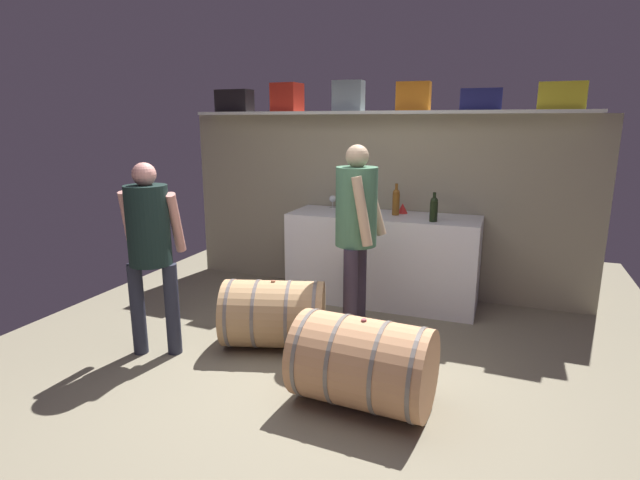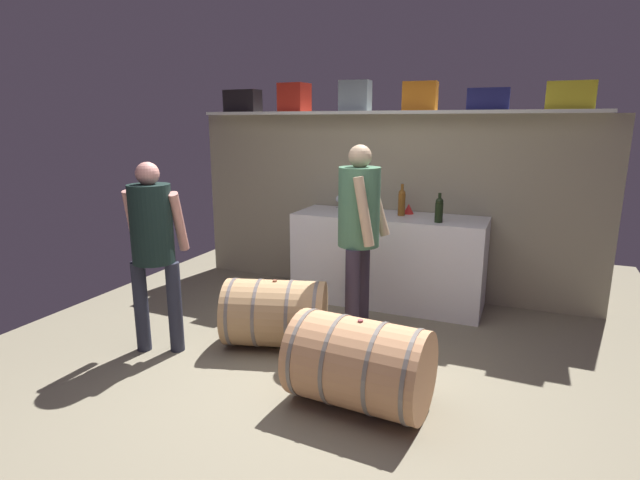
{
  "view_description": "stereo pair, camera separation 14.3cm",
  "coord_description": "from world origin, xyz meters",
  "views": [
    {
      "loc": [
        1.33,
        -3.07,
        1.91
      ],
      "look_at": [
        0.03,
        0.4,
        1.03
      ],
      "focal_mm": 28.0,
      "sensor_mm": 36.0,
      "label": 1
    },
    {
      "loc": [
        1.47,
        -3.02,
        1.91
      ],
      "look_at": [
        0.03,
        0.4,
        1.03
      ],
      "focal_mm": 28.0,
      "sensor_mm": 36.0,
      "label": 2
    }
  ],
  "objects": [
    {
      "name": "wine_bottle_dark",
      "position": [
        0.68,
        1.81,
        1.08
      ],
      "size": [
        0.08,
        0.08,
        0.29
      ],
      "color": "black",
      "rests_on": "work_cabinet"
    },
    {
      "name": "wine_bottle_amber",
      "position": [
        0.26,
        2.02,
        1.1
      ],
      "size": [
        0.08,
        0.08,
        0.33
      ],
      "color": "brown",
      "rests_on": "work_cabinet"
    },
    {
      "name": "winemaker_pouring",
      "position": [
        -1.32,
        0.1,
        0.98
      ],
      "size": [
        0.53,
        0.47,
        1.6
      ],
      "rotation": [
        0.0,
        0.0,
        0.36
      ],
      "color": "#292B3B",
      "rests_on": "ground"
    },
    {
      "name": "wine_bottle_green",
      "position": [
        -0.3,
        2.09,
        1.09
      ],
      "size": [
        0.07,
        0.07,
        0.31
      ],
      "color": "#32542A",
      "rests_on": "work_cabinet"
    },
    {
      "name": "toolcase_navy",
      "position": [
        1.03,
        2.23,
        2.12
      ],
      "size": [
        0.4,
        0.29,
        0.2
      ],
      "primitive_type": "cube",
      "rotation": [
        0.0,
        0.0,
        0.03
      ],
      "color": "navy",
      "rests_on": "high_shelf_board"
    },
    {
      "name": "ground_plane",
      "position": [
        0.0,
        0.59,
        -0.01
      ],
      "size": [
        5.78,
        7.95,
        0.02
      ],
      "primitive_type": "cube",
      "color": "gray"
    },
    {
      "name": "back_wall_panel",
      "position": [
        0.0,
        2.38,
        0.99
      ],
      "size": [
        4.58,
        0.1,
        1.98
      ],
      "primitive_type": "cube",
      "color": "gray",
      "rests_on": "ground"
    },
    {
      "name": "visitor_tasting",
      "position": [
        0.12,
        1.07,
        1.06
      ],
      "size": [
        0.41,
        0.51,
        1.72
      ],
      "rotation": [
        0.0,
        0.0,
        -1.55
      ],
      "color": "#332B3B",
      "rests_on": "ground"
    },
    {
      "name": "wine_barrel_near",
      "position": [
        -0.46,
        0.56,
        0.29
      ],
      "size": [
        0.99,
        0.8,
        0.59
      ],
      "rotation": [
        0.0,
        0.0,
        0.29
      ],
      "color": "tan",
      "rests_on": "ground"
    },
    {
      "name": "red_funnel",
      "position": [
        0.31,
        2.15,
        1.01
      ],
      "size": [
        0.11,
        0.11,
        0.11
      ],
      "primitive_type": "cone",
      "color": "red",
      "rests_on": "work_cabinet"
    },
    {
      "name": "work_cabinet",
      "position": [
        0.15,
        1.98,
        0.48
      ],
      "size": [
        1.98,
        0.67,
        0.95
      ],
      "primitive_type": "cube",
      "color": "silver",
      "rests_on": "ground"
    },
    {
      "name": "high_shelf_board",
      "position": [
        0.0,
        2.23,
        2.0
      ],
      "size": [
        4.21,
        0.4,
        0.03
      ],
      "primitive_type": "cube",
      "color": "white",
      "rests_on": "back_wall_panel"
    },
    {
      "name": "toolcase_orange",
      "position": [
        0.36,
        2.23,
        2.16
      ],
      "size": [
        0.34,
        0.19,
        0.29
      ],
      "primitive_type": "cube",
      "rotation": [
        0.0,
        0.0,
        0.03
      ],
      "color": "orange",
      "rests_on": "high_shelf_board"
    },
    {
      "name": "toolcase_grey",
      "position": [
        -0.33,
        2.23,
        2.17
      ],
      "size": [
        0.32,
        0.21,
        0.32
      ],
      "primitive_type": "cube",
      "rotation": [
        0.0,
        0.0,
        0.03
      ],
      "color": "gray",
      "rests_on": "high_shelf_board"
    },
    {
      "name": "toolcase_yellow",
      "position": [
        1.74,
        2.23,
        2.14
      ],
      "size": [
        0.42,
        0.3,
        0.25
      ],
      "primitive_type": "cube",
      "rotation": [
        0.0,
        0.0,
        -0.04
      ],
      "color": "yellow",
      "rests_on": "high_shelf_board"
    },
    {
      "name": "wine_glass",
      "position": [
        -0.5,
        2.21,
        1.05
      ],
      "size": [
        0.08,
        0.08,
        0.14
      ],
      "color": "white",
      "rests_on": "work_cabinet"
    },
    {
      "name": "toolcase_red",
      "position": [
        -1.05,
        2.23,
        2.17
      ],
      "size": [
        0.31,
        0.29,
        0.31
      ],
      "primitive_type": "cube",
      "rotation": [
        0.0,
        0.0,
        -0.05
      ],
      "color": "red",
      "rests_on": "high_shelf_board"
    },
    {
      "name": "toolcase_black",
      "position": [
        -1.73,
        2.23,
        2.14
      ],
      "size": [
        0.43,
        0.22,
        0.25
      ],
      "primitive_type": "cube",
      "rotation": [
        0.0,
        0.0,
        -0.04
      ],
      "color": "black",
      "rests_on": "high_shelf_board"
    },
    {
      "name": "wine_barrel_far",
      "position": [
        0.52,
        -0.07,
        0.31
      ],
      "size": [
        0.96,
        0.68,
        0.63
      ],
      "rotation": [
        0.0,
        0.0,
        -0.07
      ],
      "color": "tan",
      "rests_on": "ground"
    }
  ]
}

